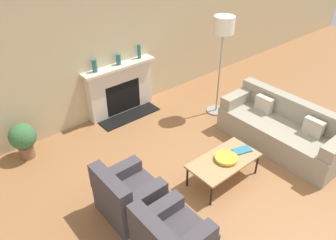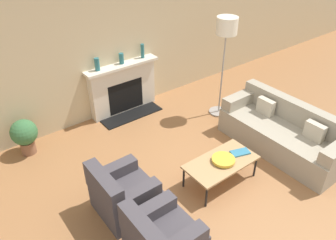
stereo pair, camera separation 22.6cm
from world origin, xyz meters
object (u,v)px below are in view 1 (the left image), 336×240
Objects in this scene: mantel_vase_center_left at (119,59)px; potted_plant at (23,138)px; fireplace at (121,90)px; floor_lamp at (223,35)px; armchair_near at (171,239)px; mantel_vase_center_right at (139,51)px; armchair_far at (128,196)px; bowl at (226,158)px; book at (242,150)px; coffee_table at (224,161)px; mantel_vase_left at (95,66)px; couch at (282,130)px.

mantel_vase_center_left is 0.32× the size of potted_plant.
floor_lamp is at bearing -40.02° from fireplace.
armchair_near is at bearing -145.99° from floor_lamp.
floor_lamp is at bearing -52.10° from mantel_vase_center_right.
armchair_far is (-1.41, -2.32, -0.20)m from fireplace.
floor_lamp reaches higher than armchair_near.
book is at bearing -2.87° from bowl.
armchair_near reaches higher than potted_plant.
bowl is at bearing -88.63° from mantel_vase_center_left.
fireplace is 1.93× the size of armchair_far.
armchair_far is 2.26× the size of bowl.
armchair_near is 3.63m from mantel_vase_center_left.
coffee_table is 1.72× the size of potted_plant.
mantel_vase_left is 1.15× the size of mantel_vase_center_left.
mantel_vase_left is at bearing 101.91° from bowl.
book is 1.36× the size of mantel_vase_left.
floor_lamp is at bearing -16.42° from potted_plant.
bowl is at bearing -78.09° from mantel_vase_left.
book is at bearing -81.43° from mantel_vase_center_left.
couch is 6.60× the size of book.
floor_lamp is (1.06, 1.50, 1.22)m from book.
bowl reaches higher than book.
couch is 2.96m from armchair_far.
floor_lamp reaches higher than armchair_far.
potted_plant is (-2.06, -0.21, -0.12)m from fireplace.
mantel_vase_center_left is at bearing 37.63° from fireplace.
potted_plant is at bearing -171.86° from mantel_vase_left.
coffee_table is 2.90m from mantel_vase_left.
fireplace reaches higher than bowl.
mantel_vase_center_left reaches higher than book.
armchair_near reaches higher than book.
fireplace is 5.41× the size of mantel_vase_center_right.
floor_lamp is (1.43, 1.46, 1.26)m from coffee_table.
fireplace is at bearing 5.78° from potted_plant.
bowl is 1.46× the size of mantel_vase_left.
book is at bearing -90.92° from couch.
fireplace is 2.79m from book.
mantel_vase_left is at bearing -15.86° from armchair_near.
fireplace is 1.37× the size of coffee_table.
couch reaches higher than book.
mantel_vase_center_left is (-0.04, 2.73, 0.77)m from coffee_table.
couch reaches higher than coffee_table.
couch is 7.59× the size of mantel_vase_center_right.
book is (0.37, -0.03, 0.04)m from coffee_table.
couch is at bearing -98.70° from armchair_far.
armchair_far is at bearing -98.70° from couch.
mantel_vase_center_right is at bearing 106.99° from book.
mantel_vase_left is at bearing 127.03° from book.
fireplace is 2.73m from bowl.
fireplace is at bearing -23.71° from armchair_near.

